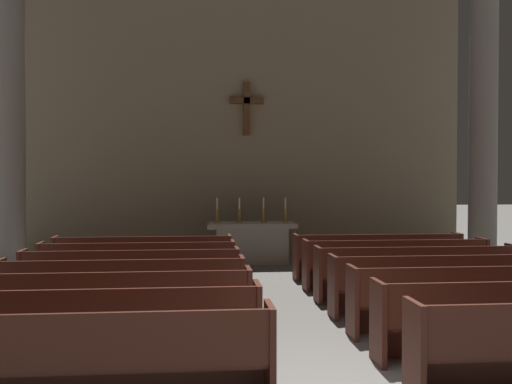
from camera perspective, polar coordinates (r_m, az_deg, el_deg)
The scene contains 20 objects.
pew_left_row_1 at distance 5.81m, azimuth -16.57°, elevation -15.08°, with size 3.54×0.50×0.95m.
pew_left_row_2 at distance 6.89m, azimuth -14.75°, elevation -12.46°, with size 3.54×0.50×0.95m.
pew_left_row_3 at distance 7.98m, azimuth -13.45°, elevation -10.54°, with size 3.54×0.50×0.95m.
pew_left_row_4 at distance 9.08m, azimuth -12.48°, elevation -9.08°, with size 3.54×0.50×0.95m.
pew_left_row_5 at distance 10.19m, azimuth -11.72°, elevation -7.93°, with size 3.54×0.50×0.95m.
pew_left_row_6 at distance 11.31m, azimuth -11.11°, elevation -7.01°, with size 3.54×0.50×0.95m.
pew_left_row_7 at distance 12.42m, azimuth -10.62°, elevation -6.26°, with size 3.54×0.50×0.95m.
pew_right_row_3 at distance 8.77m, azimuth 20.34°, elevation -9.50°, with size 3.54×0.50×0.95m.
pew_right_row_4 at distance 9.79m, azimuth 17.40°, elevation -8.35°, with size 3.54×0.50×0.95m.
pew_right_row_5 at distance 10.82m, azimuth 15.02°, elevation -7.41°, with size 3.54×0.50×0.95m.
pew_right_row_6 at distance 11.88m, azimuth 13.08°, elevation -6.62°, with size 3.54×0.50×0.95m.
pew_right_row_7 at distance 12.95m, azimuth 11.46°, elevation -5.95°, with size 3.54×0.50×0.95m.
column_left_second at distance 14.35m, azimuth -22.25°, elevation 5.75°, with size 0.99×0.99×6.66m.
column_right_second at distance 15.35m, azimuth 20.71°, elevation 5.47°, with size 0.99×0.99×6.66m.
altar at distance 14.97m, azimuth -0.43°, elevation -4.72°, with size 2.20×0.90×1.01m.
candlestick_outer_left at distance 14.86m, azimuth -3.70°, elevation -2.18°, with size 0.16×0.16×0.62m.
candlestick_inner_left at distance 14.89m, azimuth -1.58°, elevation -2.17°, with size 0.16×0.16×0.62m.
candlestick_inner_right at distance 14.95m, azimuth 0.71°, elevation -2.16°, with size 0.16×0.16×0.62m.
candlestick_outer_right at distance 15.02m, azimuth 2.80°, elevation -2.14°, with size 0.16×0.16×0.62m.
apse_with_cross at distance 16.57m, azimuth -0.95°, elevation 6.57°, with size 11.92×0.42×7.25m.
Camera 1 is at (-1.37, -5.51, 2.12)m, focal length 42.26 mm.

